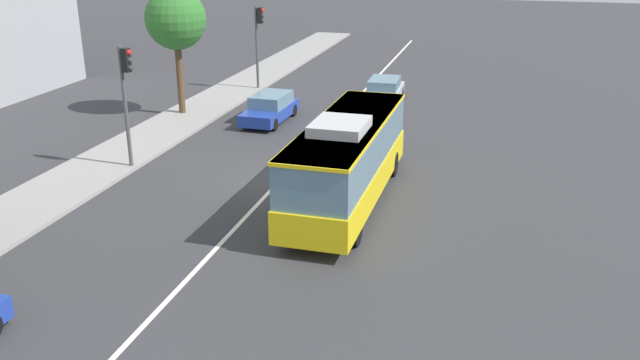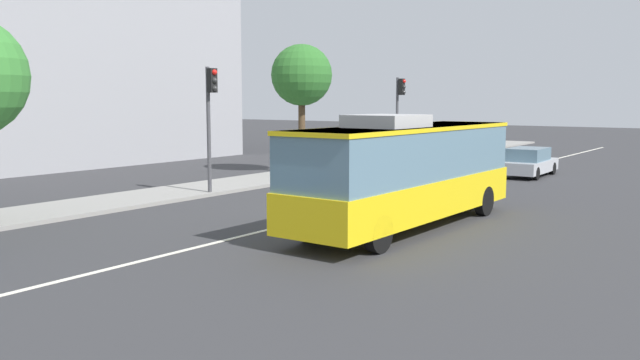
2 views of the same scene
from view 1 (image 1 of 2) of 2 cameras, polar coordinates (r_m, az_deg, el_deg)
The scene contains 9 objects.
ground_plane at distance 27.22m, azimuth -3.34°, elevation 0.05°, with size 160.00×160.00×0.00m, color #333335.
sidewalk_kerb at distance 30.55m, azimuth -17.59°, elevation 1.55°, with size 80.00×3.30×0.14m, color gray.
lane_centre_line at distance 27.22m, azimuth -3.34°, elevation 0.06°, with size 76.00×0.16×0.01m, color silver.
transit_bus at distance 24.24m, azimuth 2.36°, elevation 1.99°, with size 10.03×2.62×3.46m.
sedan_blue at distance 35.50m, azimuth -4.28°, elevation 6.15°, with size 4.55×1.92×1.46m.
sedan_silver at distance 39.61m, azimuth 5.53°, elevation 7.63°, with size 4.55×1.93×1.46m.
traffic_light_near_corner at distance 42.34m, azimuth -5.27°, elevation 12.38°, with size 0.32×0.62×5.20m.
traffic_light_mid_block at distance 28.52m, azimuth -16.23°, elevation 7.69°, with size 0.35×0.62×5.20m.
street_tree_kerbside_left at distance 36.70m, azimuth -12.24°, elevation 13.23°, with size 3.21×3.21×6.78m.
Camera 1 is at (-24.13, -8.26, 9.52)m, focal length 37.42 mm.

